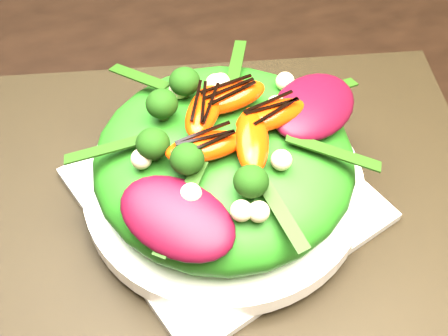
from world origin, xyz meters
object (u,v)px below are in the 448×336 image
object	(u,v)px
plate_base	(224,194)
salad_bowl	(224,185)
lettuce_mound	(224,160)
placemat	(224,198)
orange_segment	(219,100)
dining_table	(34,331)

from	to	relation	value
plate_base	salad_bowl	bearing A→B (deg)	0.00
plate_base	lettuce_mound	bearing A→B (deg)	0.00
plate_base	placemat	bearing A→B (deg)	90.00
orange_segment	dining_table	bearing A→B (deg)	-153.44
placemat	orange_segment	distance (m)	0.10
salad_bowl	orange_segment	world-z (taller)	orange_segment
plate_base	lettuce_mound	size ratio (longest dim) A/B	1.01
placemat	salad_bowl	distance (m)	0.02
salad_bowl	lettuce_mound	distance (m)	0.04
placemat	orange_segment	xyz separation A→B (m)	(0.00, 0.03, 0.10)
orange_segment	lettuce_mound	bearing A→B (deg)	-98.94
dining_table	placemat	xyz separation A→B (m)	(0.19, 0.07, 0.02)
dining_table	salad_bowl	bearing A→B (deg)	20.20
lettuce_mound	orange_segment	bearing A→B (deg)	81.06
lettuce_mound	orange_segment	distance (m)	0.05
dining_table	salad_bowl	size ratio (longest dim) A/B	6.38
dining_table	placemat	bearing A→B (deg)	20.20
plate_base	dining_table	bearing A→B (deg)	-159.80
placemat	salad_bowl	xyz separation A→B (m)	(0.00, -0.00, 0.02)
salad_bowl	orange_segment	distance (m)	0.09
plate_base	salad_bowl	world-z (taller)	salad_bowl
salad_bowl	lettuce_mound	xyz separation A→B (m)	(0.00, 0.00, 0.04)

